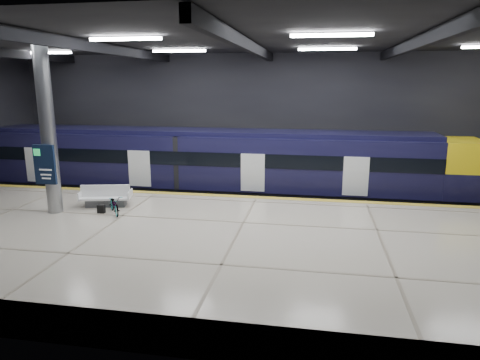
# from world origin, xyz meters

# --- Properties ---
(ground) EXTENTS (30.00, 30.00, 0.00)m
(ground) POSITION_xyz_m (0.00, 0.00, 0.00)
(ground) COLOR black
(ground) RESTS_ON ground
(room_shell) EXTENTS (30.10, 16.10, 8.05)m
(room_shell) POSITION_xyz_m (-0.00, 0.00, 5.72)
(room_shell) COLOR black
(room_shell) RESTS_ON ground
(platform) EXTENTS (30.00, 11.00, 1.10)m
(platform) POSITION_xyz_m (0.00, -2.50, 0.55)
(platform) COLOR beige
(platform) RESTS_ON ground
(safety_strip) EXTENTS (30.00, 0.40, 0.01)m
(safety_strip) POSITION_xyz_m (0.00, 2.75, 1.11)
(safety_strip) COLOR gold
(safety_strip) RESTS_ON platform
(rails) EXTENTS (30.00, 1.52, 0.16)m
(rails) POSITION_xyz_m (0.00, 5.50, 0.08)
(rails) COLOR gray
(rails) RESTS_ON ground
(train) EXTENTS (29.40, 2.84, 3.79)m
(train) POSITION_xyz_m (-1.59, 5.50, 2.06)
(train) COLOR black
(train) RESTS_ON ground
(bench) EXTENTS (2.32, 1.37, 0.96)m
(bench) POSITION_xyz_m (-6.31, 0.15, 1.44)
(bench) COLOR #595B60
(bench) RESTS_ON platform
(bicycle) EXTENTS (1.32, 1.52, 0.79)m
(bicycle) POSITION_xyz_m (-5.43, -0.82, 1.50)
(bicycle) COLOR #99999E
(bicycle) RESTS_ON platform
(pannier_bag) EXTENTS (0.30, 0.18, 0.35)m
(pannier_bag) POSITION_xyz_m (-6.03, -0.82, 1.28)
(pannier_bag) COLOR black
(pannier_bag) RESTS_ON platform
(info_column) EXTENTS (0.90, 0.78, 6.90)m
(info_column) POSITION_xyz_m (-8.00, -1.03, 4.46)
(info_column) COLOR #9EA0A5
(info_column) RESTS_ON platform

